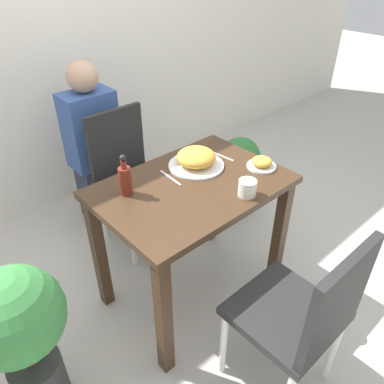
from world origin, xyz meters
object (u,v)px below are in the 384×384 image
Objects in this scene: drink_cup at (247,188)px; potted_plant_right at (239,171)px; chair_near at (304,314)px; potted_plant_left at (20,331)px; sauce_bottle at (125,179)px; food_plate at (196,159)px; side_plate at (262,163)px; person_figure at (94,146)px; chair_far at (129,172)px.

potted_plant_right is (0.68, 0.62, -0.45)m from drink_cup.
potted_plant_left is (-0.89, 0.70, -0.01)m from chair_near.
chair_near is at bearing -75.10° from sauce_bottle.
chair_near reaches higher than food_plate.
side_plate is at bearing -43.82° from food_plate.
potted_plant_right is 0.53× the size of person_figure.
chair_near reaches higher than side_plate.
person_figure is at bearing 96.00° from chair_far.
chair_near is at bearing -102.33° from food_plate.
person_figure is (-0.12, 0.93, -0.24)m from food_plate.
drink_cup is at bearing -11.11° from potted_plant_left.
side_plate is 0.28m from drink_cup.
food_plate is at bearing 136.18° from side_plate.
potted_plant_left is 1.80m from potted_plant_right.
side_plate is (0.25, -0.24, -0.02)m from food_plate.
food_plate is at bearing -4.43° from sauce_bottle.
chair_far reaches higher than drink_cup.
food_plate is at bearing 89.17° from drink_cup.
chair_near is 1.13m from potted_plant_left.
side_plate is (0.44, 0.61, 0.28)m from chair_near.
person_figure reaches higher than potted_plant_right.
food_plate is 0.37× the size of potted_plant_left.
side_plate is 0.75× the size of sauce_bottle.
food_plate is 0.97m from person_figure.
sauce_bottle is at bearing -75.10° from chair_near.
chair_near is 1.78m from person_figure.
person_figure is at bearing 71.34° from sauce_bottle.
person_figure is at bearing 107.44° from side_plate.
potted_plant_left is at bearing -38.26° from chair_near.
potted_plant_left is (-1.32, 0.09, -0.29)m from side_plate.
drink_cup is 0.14× the size of potted_plant_right.
chair_far is 0.72m from sauce_bottle.
person_figure is (-0.04, 0.36, 0.06)m from chair_far.
potted_plant_right is at bearing 11.54° from sauce_bottle.
drink_cup is at bearing -90.83° from food_plate.
potted_plant_left reaches higher than potted_plant_right.
chair_near reaches higher than potted_plant_right.
potted_plant_right is at bearing -40.63° from person_figure.
chair_near is 1.14× the size of potted_plant_left.
person_figure is (-0.37, 1.17, -0.22)m from side_plate.
person_figure is (-0.79, 0.68, 0.21)m from potted_plant_right.
drink_cup is 0.07× the size of person_figure.
potted_plant_left is at bearing -164.28° from sauce_bottle.
drink_cup is at bearing -154.86° from side_plate.
chair_near is 5.86× the size of side_plate.
food_plate is 1.42× the size of sauce_bottle.
side_plate is (0.33, -0.81, 0.28)m from chair_far.
person_figure is at bearing 97.19° from food_plate.
sauce_bottle reaches higher than chair_far.
person_figure is at bearing 48.56° from potted_plant_left.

